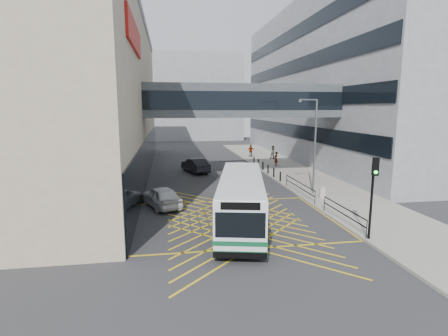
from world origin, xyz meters
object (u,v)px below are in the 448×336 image
bus (241,199)px  traffic_light (373,187)px  pedestrian_a (276,159)px  car_white (161,196)px  pedestrian_b (273,153)px  street_lamp (313,141)px  car_dark (195,165)px  car_silver (238,167)px  litter_bin (323,193)px  pedestrian_c (251,151)px

bus → traffic_light: 7.17m
bus → pedestrian_a: size_ratio=6.52×
car_white → pedestrian_b: 24.45m
street_lamp → car_dark: bearing=114.9°
car_silver → traffic_light: size_ratio=0.99×
traffic_light → litter_bin: size_ratio=4.94×
bus → car_silver: bearing=91.7°
car_silver → pedestrian_a: (5.07, 2.77, 0.33)m
bus → litter_bin: 8.56m
bus → pedestrian_c: size_ratio=6.62×
litter_bin → pedestrian_b: 20.26m
car_dark → street_lamp: (8.24, -11.63, 3.59)m
car_white → pedestrian_a: size_ratio=2.82×
traffic_light → litter_bin: traffic_light is taller
pedestrian_a → litter_bin: bearing=41.1°
bus → street_lamp: bearing=53.5°
pedestrian_a → car_silver: bearing=-16.3°
street_lamp → pedestrian_c: size_ratio=4.49×
street_lamp → litter_bin: size_ratio=8.46×
car_white → car_silver: 14.14m
car_silver → pedestrian_c: size_ratio=2.59×
car_white → car_silver: (7.87, 11.74, -0.09)m
car_silver → street_lamp: size_ratio=0.58×
pedestrian_c → street_lamp: bearing=91.5°
car_dark → litter_bin: car_dark is taller
bus → pedestrian_c: 28.40m
bus → litter_bin: (7.20, 4.52, -0.99)m
car_dark → car_silver: 4.60m
pedestrian_a → bus: bearing=22.0°
street_lamp → pedestrian_c: 21.70m
car_silver → pedestrian_c: bearing=-125.9°
car_dark → pedestrian_b: pedestrian_b is taller
pedestrian_a → pedestrian_c: (-1.02, 8.18, -0.01)m
car_silver → traffic_light: 20.52m
bus → pedestrian_a: bus is taller
street_lamp → pedestrian_a: bearing=74.1°
litter_bin → car_white: bearing=178.8°
car_dark → car_silver: (4.46, -1.14, -0.10)m
bus → pedestrian_b: 26.42m
car_silver → car_dark: bearing=-30.0°
car_dark → pedestrian_a: pedestrian_a is taller
street_lamp → pedestrian_a: (1.28, 13.26, -3.36)m
car_silver → traffic_light: (2.85, -20.19, 2.30)m
litter_bin → car_silver: bearing=108.7°
car_silver → pedestrian_b: 10.34m
bus → car_silver: (3.15, 16.51, -0.93)m
car_dark → pedestrian_c: size_ratio=2.98×
litter_bin → traffic_light: bearing=-98.3°
street_lamp → traffic_light: bearing=-105.9°
pedestrian_b → street_lamp: bearing=-93.4°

